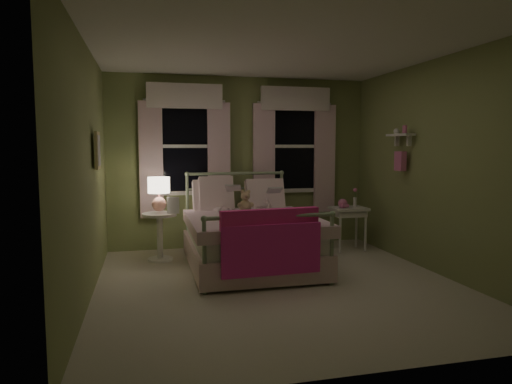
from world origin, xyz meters
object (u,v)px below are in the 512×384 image
object	(u,v)px
child_left	(223,190)
teddy_bear	(245,203)
child_right	(263,192)
table_lamp	(159,191)
nightstand_right	(349,214)
nightstand_left	(160,230)
bed	(249,238)

from	to	relation	value
child_left	teddy_bear	distance (m)	0.36
child_right	table_lamp	world-z (taller)	child_right
child_left	table_lamp	distance (m)	0.85
child_left	nightstand_right	world-z (taller)	child_left
table_lamp	nightstand_right	size ratio (longest dim) A/B	0.73
teddy_bear	nightstand_right	distance (m)	1.66
child_right	nightstand_left	size ratio (longest dim) A/B	1.07
teddy_bear	table_lamp	size ratio (longest dim) A/B	0.65
nightstand_left	nightstand_right	bearing A→B (deg)	-1.38
nightstand_left	table_lamp	bearing A→B (deg)	180.00
child_left	child_right	distance (m)	0.56
table_lamp	child_left	bearing A→B (deg)	-11.11
child_left	table_lamp	size ratio (longest dim) A/B	1.68
bed	child_right	bearing A→B (deg)	56.58
child_right	bed	bearing A→B (deg)	81.35
child_left	teddy_bear	bearing A→B (deg)	140.16
bed	child_left	xyz separation A→B (m)	(-0.27, 0.43, 0.58)
child_right	table_lamp	xyz separation A→B (m)	(-1.40, 0.16, 0.04)
nightstand_left	nightstand_right	size ratio (longest dim) A/B	1.02
child_left	table_lamp	world-z (taller)	child_left
child_right	teddy_bear	size ratio (longest dim) A/B	2.31
child_left	nightstand_right	xyz separation A→B (m)	(1.90, 0.10, -0.41)
bed	nightstand_right	xyz separation A→B (m)	(1.63, 0.53, 0.17)
table_lamp	nightstand_left	bearing A→B (deg)	0.00
bed	nightstand_left	size ratio (longest dim) A/B	3.13
teddy_bear	nightstand_right	world-z (taller)	teddy_bear
child_left	nightstand_right	size ratio (longest dim) A/B	1.22
teddy_bear	nightstand_left	distance (m)	1.22
nightstand_left	child_right	bearing A→B (deg)	-6.72
bed	table_lamp	xyz separation A→B (m)	(-1.11, 0.60, 0.58)
child_right	nightstand_left	distance (m)	1.49
child_left	teddy_bear	size ratio (longest dim) A/B	2.58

